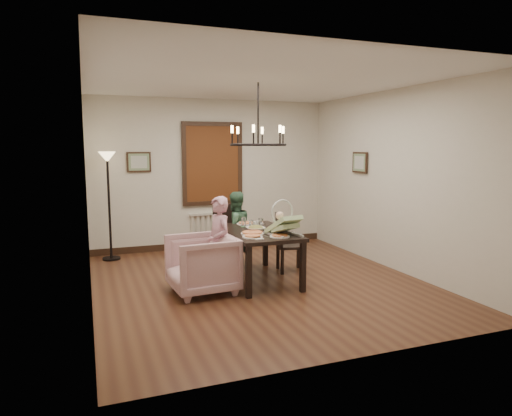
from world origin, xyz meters
TOP-DOWN VIEW (x-y plane):
  - room_shell at (0.00, 0.37)m, footprint 4.51×5.00m
  - dining_table at (0.03, 0.13)m, footprint 0.92×1.58m
  - chair_far at (-0.13, 1.18)m, footprint 0.53×0.53m
  - chair_right at (0.67, 0.39)m, footprint 0.48×0.48m
  - armchair at (-0.86, -0.14)m, footprint 0.91×0.89m
  - elderly_woman at (-0.61, -0.07)m, footprint 0.32×0.43m
  - seated_man at (-0.04, 1.00)m, footprint 0.57×0.49m
  - baby_bouncer at (0.23, -0.32)m, footprint 0.47×0.57m
  - salad_bowl at (-0.03, 0.07)m, footprint 0.31×0.31m
  - pizza_platter at (-0.15, -0.13)m, footprint 0.31×0.31m
  - drinking_glass at (-0.03, 0.25)m, footprint 0.07×0.07m
  - window_blinds at (0.00, 2.46)m, footprint 1.00×0.03m
  - radiator at (0.00, 2.48)m, footprint 0.92×0.12m
  - picture_back at (-1.35, 2.47)m, footprint 0.42×0.03m
  - picture_right at (2.21, 0.90)m, footprint 0.03×0.42m
  - floor_lamp at (-1.90, 2.15)m, footprint 0.30×0.30m
  - chandelier at (0.03, 0.13)m, footprint 0.80×0.80m

SIDE VIEW (x-z plane):
  - radiator at x=0.00m, z-range 0.04..0.66m
  - armchair at x=-0.86m, z-range 0.00..0.77m
  - chair_right at x=0.67m, z-range 0.00..0.92m
  - chair_far at x=-0.13m, z-range 0.00..0.98m
  - seated_man at x=-0.04m, z-range 0.00..1.00m
  - elderly_woman at x=-0.61m, z-range 0.00..1.05m
  - dining_table at x=0.03m, z-range 0.28..1.01m
  - pizza_platter at x=-0.15m, z-range 0.73..0.77m
  - salad_bowl at x=-0.03m, z-range 0.73..0.81m
  - drinking_glass at x=-0.03m, z-range 0.73..0.86m
  - baby_bouncer at x=0.23m, z-range 0.73..1.07m
  - floor_lamp at x=-1.90m, z-range 0.00..1.80m
  - room_shell at x=0.00m, z-range -0.01..2.80m
  - window_blinds at x=0.00m, z-range 0.90..2.30m
  - picture_back at x=-1.35m, z-range 1.47..1.83m
  - picture_right at x=2.21m, z-range 1.47..1.83m
  - chandelier at x=0.03m, z-range 1.93..1.97m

